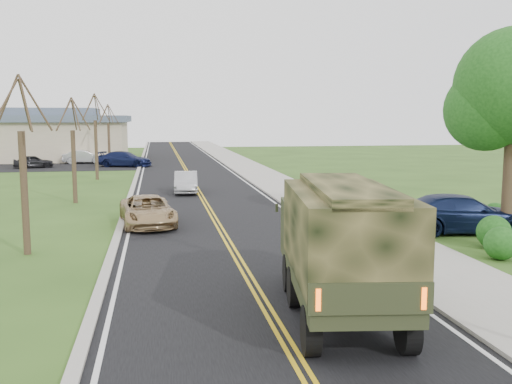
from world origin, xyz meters
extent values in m
plane|color=#2E4B19|center=(0.00, 0.00, 0.00)|extent=(160.00, 160.00, 0.00)
cube|color=black|center=(0.00, 40.00, 0.01)|extent=(8.00, 120.00, 0.01)
cube|color=#9E998E|center=(4.15, 40.00, 0.06)|extent=(0.30, 120.00, 0.12)
cube|color=#9E998E|center=(5.90, 40.00, 0.05)|extent=(3.20, 120.00, 0.10)
cube|color=#9E998E|center=(-4.15, 40.00, 0.05)|extent=(0.30, 120.00, 0.10)
cylinder|color=#38281C|center=(11.00, 10.00, 2.52)|extent=(0.44, 0.44, 5.04)
sphere|color=#174513|center=(10.20, 10.50, 4.95)|extent=(3.24, 3.24, 3.24)
cylinder|color=#38281C|center=(-7.00, 10.00, 2.10)|extent=(0.24, 0.24, 4.20)
cylinder|color=#38281C|center=(-6.52, 10.13, 5.13)|extent=(1.01, 0.33, 1.90)
cylinder|color=#38281C|center=(-6.97, 10.62, 5.05)|extent=(0.13, 1.29, 1.74)
cylinder|color=#38281C|center=(-7.46, 10.18, 5.13)|extent=(0.98, 0.43, 1.90)
cylinder|color=#38281C|center=(-7.39, 9.52, 5.05)|extent=(0.79, 1.05, 1.77)
cylinder|color=#38281C|center=(-6.73, 9.59, 5.13)|extent=(0.58, 0.90, 1.90)
cylinder|color=#38281C|center=(-7.00, 22.00, 1.98)|extent=(0.24, 0.24, 3.96)
cylinder|color=#38281C|center=(-6.55, 22.12, 4.83)|extent=(0.96, 0.32, 1.79)
cylinder|color=#38281C|center=(-6.97, 22.58, 4.76)|extent=(0.12, 1.22, 1.65)
cylinder|color=#38281C|center=(-7.43, 22.17, 4.83)|extent=(0.93, 0.41, 1.79)
cylinder|color=#38281C|center=(-7.37, 21.55, 4.76)|extent=(0.75, 0.99, 1.67)
cylinder|color=#38281C|center=(-6.75, 21.61, 4.83)|extent=(0.55, 0.85, 1.80)
cylinder|color=#38281C|center=(-7.00, 34.00, 2.22)|extent=(0.24, 0.24, 4.44)
cylinder|color=#38281C|center=(-6.50, 34.13, 5.42)|extent=(1.07, 0.35, 2.00)
cylinder|color=#38281C|center=(-6.97, 34.65, 5.34)|extent=(0.13, 1.36, 1.84)
cylinder|color=#38281C|center=(-7.49, 34.19, 5.42)|extent=(1.03, 0.46, 2.00)
cylinder|color=#38281C|center=(-7.41, 33.49, 5.34)|extent=(0.83, 1.10, 1.87)
cylinder|color=#38281C|center=(-6.72, 33.56, 5.42)|extent=(0.61, 0.95, 2.01)
cylinder|color=#38281C|center=(-7.00, 46.00, 2.04)|extent=(0.24, 0.24, 4.08)
cylinder|color=#38281C|center=(-6.54, 46.12, 4.98)|extent=(0.99, 0.33, 1.84)
cylinder|color=#38281C|center=(-6.97, 46.60, 4.91)|extent=(0.13, 1.25, 1.69)
cylinder|color=#38281C|center=(-7.45, 46.17, 4.98)|extent=(0.95, 0.42, 1.85)
cylinder|color=#38281C|center=(-7.38, 45.53, 4.91)|extent=(0.77, 1.02, 1.72)
cylinder|color=#38281C|center=(-6.74, 45.60, 4.98)|extent=(0.57, 0.88, 1.85)
cube|color=tan|center=(-16.00, 56.00, 2.10)|extent=(20.00, 12.00, 4.20)
cube|color=#475466|center=(-16.00, 56.00, 4.50)|extent=(21.00, 13.00, 0.70)
cube|color=#475466|center=(-16.00, 56.00, 5.20)|extent=(14.00, 8.00, 0.90)
cube|color=black|center=(-10.00, 46.00, 0.01)|extent=(18.00, 10.00, 0.02)
cylinder|color=black|center=(0.33, 0.23, 0.50)|extent=(0.45, 1.04, 1.00)
cylinder|color=black|center=(2.23, -0.02, 0.50)|extent=(0.45, 1.04, 1.00)
cylinder|color=black|center=(0.72, 3.13, 0.50)|extent=(0.45, 1.04, 1.00)
cylinder|color=black|center=(2.62, 2.87, 0.50)|extent=(0.45, 1.04, 1.00)
cylinder|color=black|center=(0.89, 4.39, 0.50)|extent=(0.45, 1.04, 1.00)
cylinder|color=black|center=(2.79, 4.14, 0.50)|extent=(0.45, 1.04, 1.00)
cube|color=#2C321B|center=(1.60, 2.46, 0.96)|extent=(3.02, 6.62, 0.32)
cube|color=#2C321B|center=(1.91, 4.76, 1.73)|extent=(2.40, 2.01, 1.28)
cube|color=black|center=(2.02, 5.58, 1.92)|extent=(2.00, 0.34, 0.64)
cube|color=#2C321B|center=(1.50, 1.69, 1.19)|extent=(2.90, 5.10, 0.14)
cube|color=black|center=(1.50, 1.69, 2.14)|extent=(2.90, 5.10, 1.83)
cube|color=black|center=(1.50, 1.69, 3.10)|extent=(2.09, 4.99, 0.23)
cube|color=#2C321B|center=(1.18, -0.71, 1.41)|extent=(2.28, 0.41, 0.59)
cube|color=#FF590C|center=(0.22, -0.64, 1.41)|extent=(0.10, 0.05, 0.41)
cube|color=#FF590C|center=(2.12, -0.89, 1.41)|extent=(0.10, 0.05, 0.41)
imported|color=tan|center=(-3.00, 14.62, 0.64)|extent=(2.68, 4.85, 1.28)
imported|color=#B7B7BC|center=(-0.80, 25.16, 0.66)|extent=(1.60, 4.05, 1.31)
imported|color=#0E1735|center=(9.55, 10.83, 0.78)|extent=(5.58, 2.82, 1.55)
imported|color=black|center=(-13.78, 45.12, 0.60)|extent=(3.77, 2.31, 1.20)
imported|color=#B6B5BB|center=(-9.77, 49.64, 0.69)|extent=(4.19, 1.48, 1.38)
imported|color=#10173C|center=(-5.50, 45.06, 0.73)|extent=(5.41, 3.50, 1.46)
camera|label=1|loc=(-2.58, -10.14, 4.66)|focal=40.00mm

